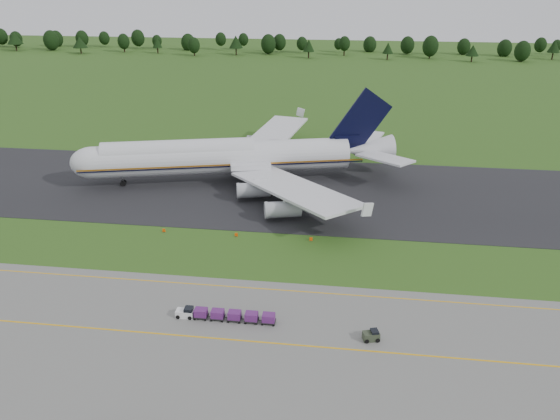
# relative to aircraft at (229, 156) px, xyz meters

# --- Properties ---
(ground) EXTENTS (600.00, 600.00, 0.00)m
(ground) POSITION_rel_aircraft_xyz_m (11.58, -32.10, -5.51)
(ground) COLOR #2C5118
(ground) RESTS_ON ground
(apron) EXTENTS (300.00, 52.00, 0.06)m
(apron) POSITION_rel_aircraft_xyz_m (11.58, -66.10, -5.48)
(apron) COLOR slate
(apron) RESTS_ON ground
(taxiway) EXTENTS (300.00, 40.00, 0.08)m
(taxiway) POSITION_rel_aircraft_xyz_m (11.58, -4.10, -5.47)
(taxiway) COLOR black
(taxiway) RESTS_ON ground
(apron_markings) EXTENTS (300.00, 30.20, 0.01)m
(apron_markings) POSITION_rel_aircraft_xyz_m (11.58, -59.08, -5.44)
(apron_markings) COLOR #EBAA0D
(apron_markings) RESTS_ON apron
(tree_line) EXTENTS (522.47, 22.25, 11.60)m
(tree_line) POSITION_rel_aircraft_xyz_m (20.92, 188.32, 0.62)
(tree_line) COLOR black
(tree_line) RESTS_ON ground
(aircraft) EXTENTS (68.67, 64.75, 19.29)m
(aircraft) POSITION_rel_aircraft_xyz_m (0.00, 0.00, 0.00)
(aircraft) COLOR silver
(aircraft) RESTS_ON ground
(baggage_train) EXTENTS (13.01, 1.38, 1.33)m
(baggage_train) POSITION_rel_aircraft_xyz_m (10.18, -50.12, -4.73)
(baggage_train) COLOR white
(baggage_train) RESTS_ON apron
(utility_cart) EXTENTS (2.20, 1.66, 1.07)m
(utility_cart) POSITION_rel_aircraft_xyz_m (28.85, -51.90, -4.92)
(utility_cart) COLOR #313A28
(utility_cart) RESTS_ON apron
(edge_markers) EXTENTS (25.93, 0.30, 0.60)m
(edge_markers) POSITION_rel_aircraft_xyz_m (6.78, -26.06, -5.23)
(edge_markers) COLOR #FF4E08
(edge_markers) RESTS_ON ground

